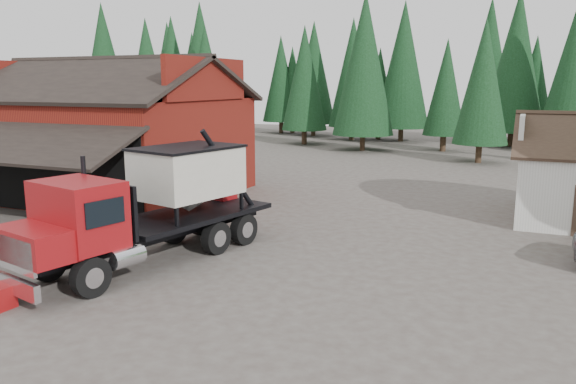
% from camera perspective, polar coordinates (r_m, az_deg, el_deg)
% --- Properties ---
extents(ground, '(120.00, 120.00, 0.00)m').
position_cam_1_polar(ground, '(17.37, -10.68, -8.68)').
color(ground, '#493F39').
rests_on(ground, ground).
extents(red_barn, '(12.80, 13.63, 7.18)m').
position_cam_1_polar(red_barn, '(31.12, -17.65, 4.75)').
color(red_barn, maroon).
rests_on(red_barn, ground).
extents(conifer_backdrop, '(76.00, 16.00, 16.00)m').
position_cam_1_polar(conifer_backdrop, '(56.59, 13.67, 4.80)').
color(conifer_backdrop, black).
rests_on(conifer_backdrop, ground).
extents(near_pine_a, '(4.40, 4.40, 11.40)m').
position_cam_1_polar(near_pine_a, '(51.97, -14.09, 11.32)').
color(near_pine_a, '#382619').
rests_on(near_pine_a, ground).
extents(near_pine_b, '(3.96, 3.96, 10.40)m').
position_cam_1_polar(near_pine_b, '(43.65, 19.22, 10.52)').
color(near_pine_b, '#382619').
rests_on(near_pine_b, ground).
extents(near_pine_d, '(5.28, 5.28, 13.40)m').
position_cam_1_polar(near_pine_d, '(49.36, 7.76, 12.75)').
color(near_pine_d, '#382619').
rests_on(near_pine_d, ground).
extents(feed_truck, '(4.62, 9.74, 4.25)m').
position_cam_1_polar(feed_truck, '(18.74, -13.66, -1.03)').
color(feed_truck, black).
rests_on(feed_truck, ground).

